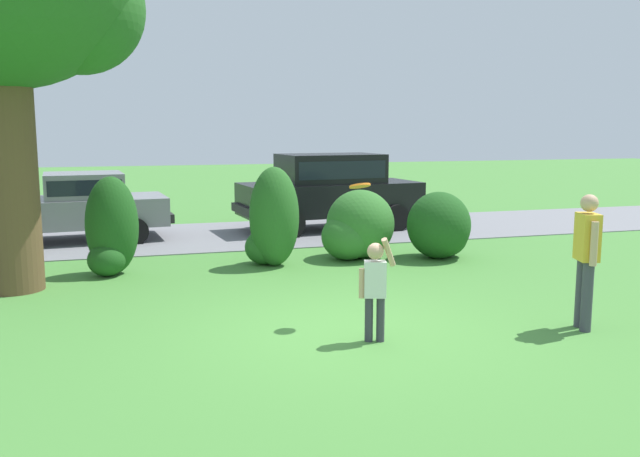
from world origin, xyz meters
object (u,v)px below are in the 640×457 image
at_px(frisbee, 360,186).
at_px(adult_onlooker, 586,254).
at_px(parked_suv, 330,187).
at_px(child_thrower, 375,283).
at_px(parked_sedan, 74,204).

bearing_deg(frisbee, adult_onlooker, -24.12).
height_order(parked_suv, child_thrower, parked_suv).
bearing_deg(adult_onlooker, parked_suv, 93.35).
distance_m(parked_sedan, parked_suv, 6.12).
bearing_deg(child_thrower, parked_sedan, 114.07).
distance_m(frisbee, adult_onlooker, 3.00).
height_order(frisbee, adult_onlooker, frisbee).
height_order(parked_sedan, parked_suv, parked_suv).
relative_size(child_thrower, frisbee, 4.53).
bearing_deg(child_thrower, frisbee, 82.50).
xyz_separation_m(child_thrower, adult_onlooker, (2.74, -0.30, 0.27)).
bearing_deg(parked_suv, child_thrower, -104.08).
distance_m(child_thrower, frisbee, 1.41).
distance_m(parked_suv, frisbee, 8.24).
xyz_separation_m(parked_suv, adult_onlooker, (0.53, -9.11, -0.09)).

